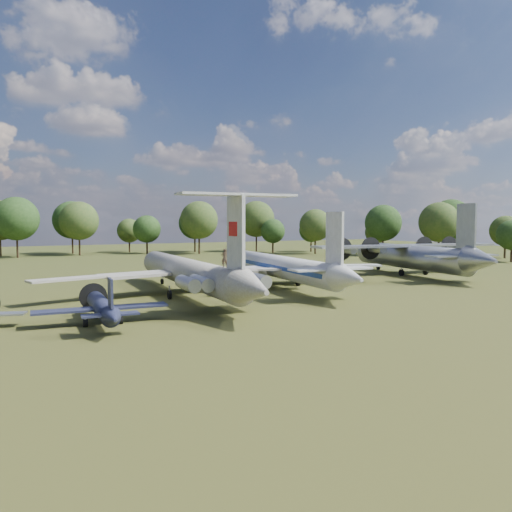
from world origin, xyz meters
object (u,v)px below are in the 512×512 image
il62_airliner (187,277)px  person_on_il62 (225,258)px  tu104_jet (279,271)px  an12_transport (410,260)px  small_prop_west (103,312)px

il62_airliner → person_on_il62: (-0.72, -13.19, 3.33)m
il62_airliner → person_on_il62: person_on_il62 is taller
il62_airliner → tu104_jet: 15.35m
tu104_jet → person_on_il62: bearing=-129.1°
person_on_il62 → tu104_jet: bearing=-117.6°
il62_airliner → an12_transport: size_ratio=1.20×
il62_airliner → tu104_jet: (15.10, 2.79, -0.13)m
tu104_jet → person_on_il62: (-15.82, -15.98, 3.47)m
il62_airliner → person_on_il62: size_ratio=24.69×
an12_transport → small_prop_west: bearing=-154.0°
il62_airliner → an12_transport: 43.56m
il62_airliner → an12_transport: bearing=9.9°
small_prop_west → an12_transport: bearing=21.5°
tu104_jet → small_prop_west: 32.29m
tu104_jet → il62_airliner: bearing=-163.9°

